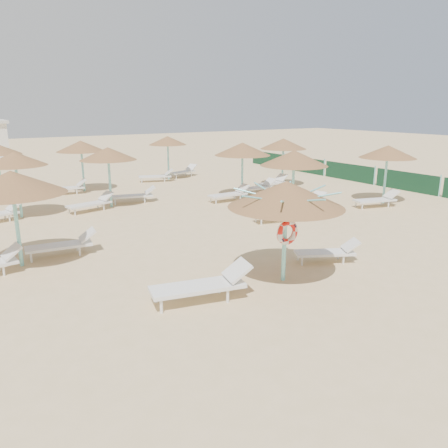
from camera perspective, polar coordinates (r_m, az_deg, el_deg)
ground at (r=11.50m, az=5.93°, el=-7.38°), size 120.00×120.00×0.00m
main_palapa at (r=10.93m, az=8.13°, el=3.80°), size 2.91×2.91×2.61m
lounger_main_a at (r=10.18m, az=-2.61°, el=-7.89°), size 2.44×1.17×0.85m
lounger_main_b at (r=13.01m, az=13.53°, el=-3.52°), size 1.88×1.33×0.67m
palapa_field at (r=19.98m, az=-6.59°, el=9.00°), size 19.01×14.22×2.72m
windbreak_fence at (r=27.83m, az=16.08°, el=6.51°), size 0.08×19.84×1.10m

